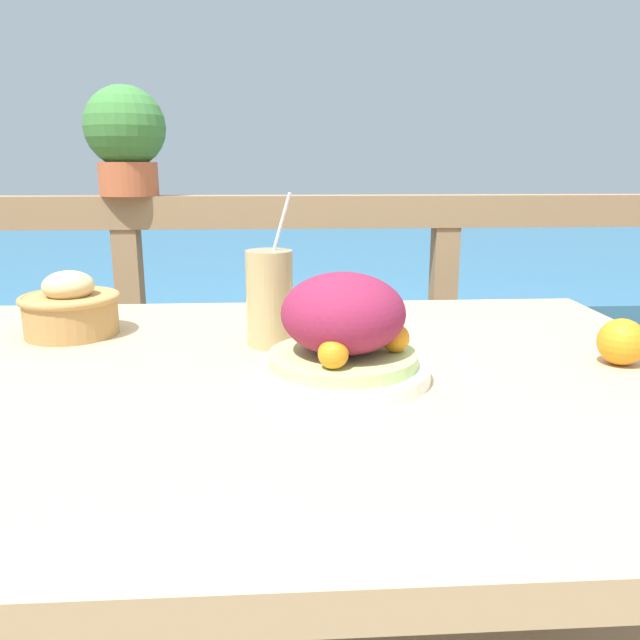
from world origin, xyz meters
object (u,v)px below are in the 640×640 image
Objects in this scene: drink_glass at (270,298)px; salad_plate at (343,334)px; bread_basket at (71,308)px; potted_plant at (126,136)px.

salad_plate is at bearing -59.27° from drink_glass.
bread_basket is (-0.35, 0.08, -0.03)m from drink_glass.
salad_plate is at bearing -62.28° from potted_plant.
bread_basket is at bearing 166.43° from drink_glass.
potted_plant is at bearing 93.84° from bread_basket.
potted_plant reaches higher than salad_plate.
salad_plate is at bearing -29.78° from bread_basket.
potted_plant is at bearing 117.02° from drink_glass.
drink_glass reaches higher than salad_plate.
drink_glass is 1.46× the size of bread_basket.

